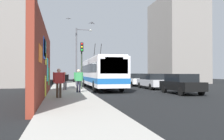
% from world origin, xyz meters
% --- Properties ---
extents(ground_plane, '(80.00, 80.00, 0.00)m').
position_xyz_m(ground_plane, '(0.00, 0.00, 0.00)').
color(ground_plane, black).
extents(sidewalk_slab, '(48.00, 3.20, 0.15)m').
position_xyz_m(sidewalk_slab, '(0.00, 1.60, 0.07)').
color(sidewalk_slab, '#9E9B93').
rests_on(sidewalk_slab, ground_plane).
extents(graffiti_wall, '(12.83, 0.32, 4.51)m').
position_xyz_m(graffiti_wall, '(-4.58, 3.35, 2.26)').
color(graffiti_wall, maroon).
rests_on(graffiti_wall, ground_plane).
extents(building_far_left, '(13.34, 6.51, 20.59)m').
position_xyz_m(building_far_left, '(12.99, 9.20, 10.30)').
color(building_far_left, gray).
rests_on(building_far_left, ground_plane).
extents(building_far_right, '(9.56, 6.76, 14.04)m').
position_xyz_m(building_far_right, '(15.50, -17.00, 7.02)').
color(building_far_right, gray).
rests_on(building_far_right, ground_plane).
extents(city_bus, '(12.71, 2.66, 4.90)m').
position_xyz_m(city_bus, '(3.93, -1.80, 1.74)').
color(city_bus, silver).
rests_on(city_bus, ground_plane).
extents(parked_car_black, '(4.14, 1.85, 1.58)m').
position_xyz_m(parked_car_black, '(-3.33, -7.00, 0.83)').
color(parked_car_black, black).
rests_on(parked_car_black, ground_plane).
extents(parked_car_silver, '(4.69, 1.75, 1.58)m').
position_xyz_m(parked_car_silver, '(2.53, -7.00, 0.83)').
color(parked_car_silver, '#B7B7BC').
rests_on(parked_car_silver, ground_plane).
extents(parked_car_white, '(4.31, 1.87, 1.58)m').
position_xyz_m(parked_car_white, '(8.00, -7.00, 0.83)').
color(parked_car_white, white).
rests_on(parked_car_white, ground_plane).
extents(parked_car_navy, '(4.78, 1.80, 1.58)m').
position_xyz_m(parked_car_navy, '(14.39, -7.00, 0.84)').
color(parked_car_navy, navy).
rests_on(parked_car_navy, ground_plane).
extents(pedestrian_midblock, '(0.22, 0.64, 1.56)m').
position_xyz_m(pedestrian_midblock, '(1.22, 1.87, 1.06)').
color(pedestrian_midblock, '#595960').
rests_on(pedestrian_midblock, sidewalk_slab).
extents(pedestrian_near_wall, '(0.24, 0.78, 1.77)m').
position_xyz_m(pedestrian_near_wall, '(-5.42, 2.38, 1.20)').
color(pedestrian_near_wall, '#3F3326').
rests_on(pedestrian_near_wall, sidewalk_slab).
extents(pedestrian_at_curb, '(0.24, 0.78, 1.77)m').
position_xyz_m(pedestrian_at_curb, '(-1.79, 0.92, 1.20)').
color(pedestrian_at_curb, '#1E1E2D').
rests_on(pedestrian_at_curb, sidewalk_slab).
extents(traffic_light, '(0.49, 0.28, 4.34)m').
position_xyz_m(traffic_light, '(1.61, 0.35, 3.06)').
color(traffic_light, '#2D382D').
rests_on(traffic_light, sidewalk_slab).
extents(street_lamp, '(0.44, 1.92, 6.79)m').
position_xyz_m(street_lamp, '(7.42, 0.24, 4.06)').
color(street_lamp, '#4C4C51').
rests_on(street_lamp, sidewalk_slab).
extents(flying_pigeons, '(4.46, 2.53, 1.41)m').
position_xyz_m(flying_pigeons, '(3.76, 0.42, 6.99)').
color(flying_pigeons, slate).
extents(curbside_puddle, '(1.57, 1.57, 0.00)m').
position_xyz_m(curbside_puddle, '(-0.60, -0.60, 0.00)').
color(curbside_puddle, black).
rests_on(curbside_puddle, ground_plane).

